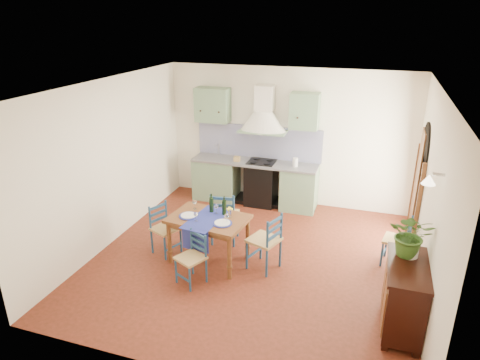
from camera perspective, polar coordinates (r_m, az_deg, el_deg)
name	(u,v)px	position (r m, az deg, el deg)	size (l,w,h in m)	color
floor	(252,259)	(7.11, 1.55, -10.53)	(5.00, 5.00, 0.00)	#441C0E
back_wall	(262,155)	(8.80, 2.98, 3.42)	(5.00, 0.96, 2.80)	white
right_wall	(427,197)	(6.59, 23.71, -2.10)	(0.26, 5.00, 2.80)	white
left_wall	(110,163)	(7.54, -16.88, 2.19)	(0.04, 5.00, 2.80)	white
ceiling	(253,86)	(6.11, 1.81, 12.40)	(5.00, 5.00, 0.01)	white
dining_table	(208,223)	(6.78, -4.23, -5.70)	(1.29, 1.00, 1.08)	brown
chair_near	(192,258)	(6.41, -6.41, -10.27)	(0.49, 0.49, 0.79)	navy
chair_far	(224,216)	(7.39, -2.10, -4.83)	(0.51, 0.51, 0.96)	navy
chair_left	(164,228)	(7.21, -10.05, -6.38)	(0.52, 0.52, 0.85)	navy
chair_right	(266,241)	(6.66, 3.44, -8.12)	(0.56, 0.56, 0.94)	navy
chair_spare	(398,241)	(7.21, 20.36, -7.62)	(0.45, 0.45, 0.83)	navy
sideboard	(404,295)	(5.83, 21.03, -14.11)	(0.50, 1.05, 0.94)	black
potted_plant	(411,235)	(5.68, 21.86, -6.81)	(0.52, 0.45, 0.58)	#325B1E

